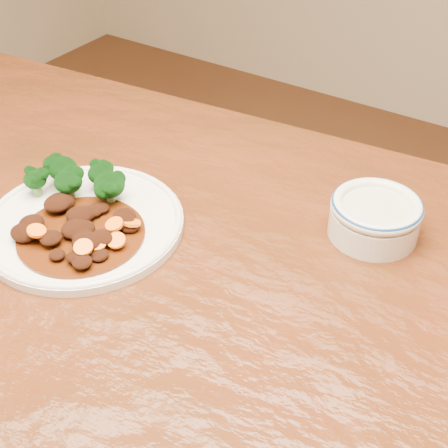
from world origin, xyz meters
The scene contains 5 objects.
dining_table centered at (0.00, 0.00, 0.67)m, with size 1.58×1.03×0.75m.
dinner_plate centered at (-0.18, 0.04, 0.76)m, with size 0.27×0.27×0.02m.
broccoli_florets centered at (-0.23, 0.08, 0.79)m, with size 0.14×0.09×0.05m.
mince_stew centered at (-0.17, 0.02, 0.77)m, with size 0.17×0.17×0.03m.
dip_bowl centered at (0.15, 0.24, 0.78)m, with size 0.12×0.12×0.05m.
Camera 1 is at (0.35, -0.41, 1.28)m, focal length 50.00 mm.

